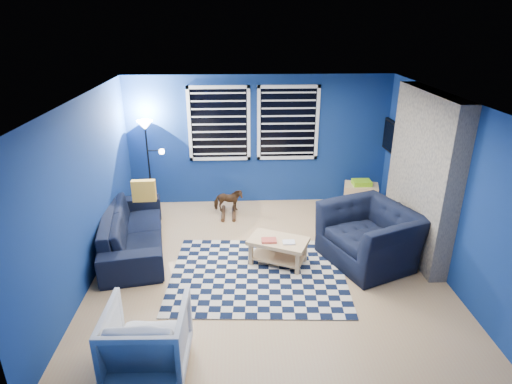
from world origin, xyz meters
TOP-DOWN VIEW (x-y plane):
  - floor at (0.00, 0.00)m, footprint 5.00×5.00m
  - ceiling at (0.00, 0.00)m, footprint 5.00×5.00m
  - wall_back at (0.00, 2.50)m, footprint 5.00×0.00m
  - wall_left at (-2.50, 0.00)m, footprint 0.00×5.00m
  - wall_right at (2.50, 0.00)m, footprint 0.00×5.00m
  - fireplace at (2.36, 0.50)m, footprint 0.65×2.00m
  - window_left at (-0.75, 2.46)m, footprint 1.17×0.06m
  - window_right at (0.55, 2.46)m, footprint 1.17×0.06m
  - tv at (2.45, 2.00)m, footprint 0.07×1.00m
  - rug at (-0.15, -0.19)m, footprint 2.61×2.14m
  - sofa at (-2.10, 0.68)m, footprint 2.39×1.27m
  - armchair_big at (1.55, 0.13)m, footprint 1.65×1.57m
  - armchair_bent at (-1.39, -1.89)m, footprint 0.85×0.87m
  - rocking_horse at (-0.60, 1.85)m, footprint 0.26×0.54m
  - coffee_table at (0.16, 0.11)m, footprint 0.98×0.80m
  - cabinet at (1.92, 1.97)m, footprint 0.71×0.56m
  - floor_lamp at (-2.07, 2.25)m, footprint 0.47×0.29m
  - throw_pillow at (-1.95, 1.06)m, footprint 0.38×0.13m

SIDE VIEW (x-z plane):
  - floor at x=0.00m, z-range 0.00..0.00m
  - rug at x=-0.15m, z-range 0.00..0.02m
  - cabinet at x=1.92m, z-range -0.03..0.57m
  - rocking_horse at x=-0.60m, z-range 0.07..0.52m
  - coffee_table at x=0.16m, z-range 0.08..0.51m
  - sofa at x=-2.10m, z-range 0.00..0.66m
  - armchair_bent at x=-1.39m, z-range 0.00..0.77m
  - armchair_big at x=1.55m, z-range 0.00..0.85m
  - throw_pillow at x=-1.95m, z-range 0.66..1.02m
  - fireplace at x=2.36m, z-range -0.05..2.45m
  - wall_back at x=0.00m, z-range -1.25..3.75m
  - wall_left at x=-2.50m, z-range -1.25..3.75m
  - wall_right at x=2.50m, z-range -1.25..3.75m
  - tv at x=2.45m, z-range 1.11..1.69m
  - floor_lamp at x=-2.07m, z-range 0.55..2.28m
  - window_left at x=-0.75m, z-range 0.89..2.31m
  - window_right at x=0.55m, z-range 0.89..2.31m
  - ceiling at x=0.00m, z-range 2.50..2.50m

